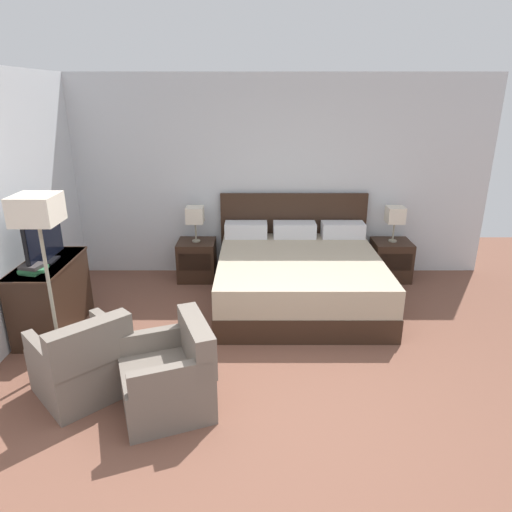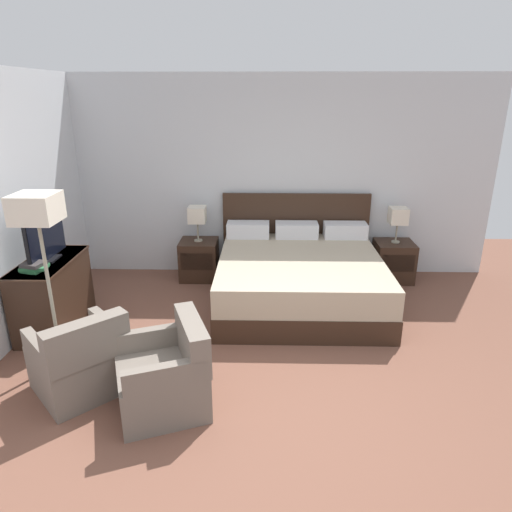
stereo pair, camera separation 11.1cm
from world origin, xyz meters
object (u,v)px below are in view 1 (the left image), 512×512
Objects in this scene: table_lamp_left at (195,216)px; armchair_by_window at (83,364)px; table_lamp_right at (395,216)px; book_blue_cover at (33,269)px; dresser at (51,295)px; tv at (44,236)px; floor_lamp at (38,222)px; armchair_companion at (171,377)px; nightstand_left at (197,260)px; book_small_top at (33,266)px; book_red_cover at (32,272)px; nightstand_right at (391,260)px; bed at (298,276)px.

armchair_by_window is at bearing -104.17° from table_lamp_left.
table_lamp_left is at bearing 180.00° from table_lamp_right.
book_blue_cover is 0.26× the size of armchair_by_window.
dresser is 1.35× the size of tv.
table_lamp_left is 0.29× the size of floor_lamp.
table_lamp_right is 0.54× the size of armchair_companion.
armchair_by_window is (-0.66, -2.60, 0.01)m from nightstand_left.
armchair_companion is at bearing -34.48° from book_small_top.
armchair_by_window is at bearing -48.95° from book_red_cover.
dresser is 1.11× the size of armchair_by_window.
nightstand_left is 1.13× the size of table_lamp_right.
nightstand_right is 4.33m from dresser.
armchair_companion is (1.51, -1.33, -0.12)m from dresser.
book_red_cover is at bearing -128.48° from table_lamp_left.
table_lamp_right reaches higher than nightstand_left.
table_lamp_left is 2.48× the size of book_small_top.
armchair_companion is (1.50, -1.03, -0.54)m from book_blue_cover.
book_small_top reaches higher than nightstand_left.
dresser is 5.53× the size of book_small_top.
armchair_companion is 0.53× the size of floor_lamp.
table_lamp_right is at bearing 47.38° from armchair_companion.
floor_lamp is (-1.04, -2.18, 1.15)m from nightstand_left.
armchair_companion reaches higher than nightstand_left.
book_small_top is (0.01, -0.30, 0.45)m from dresser.
book_blue_cover is at bearing -159.27° from bed.
table_lamp_left reaches higher than nightstand_right.
table_lamp_right is 0.45× the size of dresser.
armchair_by_window is (-3.34, -2.60, 0.01)m from nightstand_right.
armchair_companion is (-1.22, -2.07, -0.04)m from bed.
tv reaches higher than nightstand_right.
floor_lamp reaches higher than book_red_cover.
bed is at bearing -151.84° from nightstand_right.
table_lamp_right is at bearing 23.23° from book_red_cover.
armchair_companion is at bearing -42.13° from tv.
floor_lamp is at bearing -64.21° from dresser.
table_lamp_right is 1.94× the size of book_blue_cover.
bed is 1.63m from table_lamp_left.
table_lamp_left is at bearing 45.65° from tv.
book_red_cover is at bearing -159.37° from bed.
table_lamp_left is at bearing 92.58° from armchair_companion.
table_lamp_left is (-1.34, 0.72, 0.58)m from bed.
nightstand_right is 2.19× the size of book_blue_cover.
table_lamp_right is at bearing 28.21° from bed.
armchair_companion is (0.13, -2.79, -0.62)m from table_lamp_left.
tv reaches higher than dresser.
table_lamp_right is 3.84m from armchair_companion.
book_red_cover is at bearing -128.50° from nightstand_left.
book_blue_cover is (-1.38, -1.75, 0.55)m from nightstand_left.
bed is 1.92× the size of dresser.
book_small_top is (-1.38, -1.75, -0.05)m from table_lamp_left.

